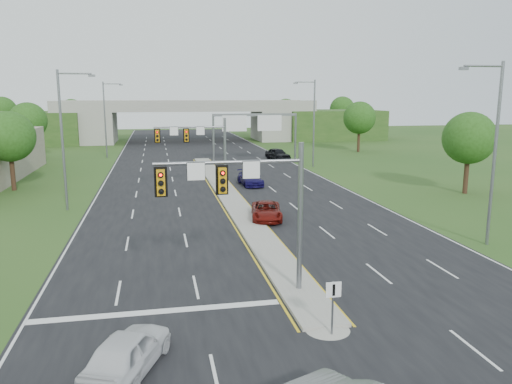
{
  "coord_description": "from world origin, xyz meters",
  "views": [
    {
      "loc": [
        -6.31,
        -21.24,
        9.04
      ],
      "look_at": [
        -0.18,
        9.31,
        3.0
      ],
      "focal_mm": 35.0,
      "sensor_mm": 36.0,
      "label": 1
    }
  ],
  "objects": [
    {
      "name": "sign_gantry",
      "position": [
        6.68,
        44.92,
        5.24
      ],
      "size": [
        11.58,
        0.44,
        6.67
      ],
      "color": "slate",
      "rests_on": "ground"
    },
    {
      "name": "tree_back_a",
      "position": [
        -38.0,
        94.0,
        5.84
      ],
      "size": [
        6.0,
        6.0,
        8.85
      ],
      "color": "#382316",
      "rests_on": "ground"
    },
    {
      "name": "median",
      "position": [
        0.0,
        23.0,
        0.1
      ],
      "size": [
        2.0,
        54.0,
        0.16
      ],
      "primitive_type": "cube",
      "color": "gray",
      "rests_on": "road"
    },
    {
      "name": "road",
      "position": [
        0.0,
        35.0,
        0.01
      ],
      "size": [
        24.0,
        160.0,
        0.02
      ],
      "primitive_type": "cube",
      "color": "black",
      "rests_on": "ground"
    },
    {
      "name": "lightpole_l_far",
      "position": [
        -13.3,
        55.0,
        6.1
      ],
      "size": [
        2.85,
        0.25,
        11.0
      ],
      "color": "slate",
      "rests_on": "ground"
    },
    {
      "name": "overpass",
      "position": [
        0.0,
        80.0,
        3.55
      ],
      "size": [
        80.0,
        14.0,
        8.1
      ],
      "color": "gray",
      "rests_on": "ground"
    },
    {
      "name": "tree_back_b",
      "position": [
        -24.0,
        94.0,
        5.51
      ],
      "size": [
        5.6,
        5.6,
        8.32
      ],
      "color": "#382316",
      "rests_on": "ground"
    },
    {
      "name": "car_far_a",
      "position": [
        1.5,
        13.77,
        0.67
      ],
      "size": [
        2.9,
        4.94,
        1.29
      ],
      "primitive_type": "imported",
      "rotation": [
        0.0,
        0.0,
        -0.17
      ],
      "color": "#5E0E09",
      "rests_on": "road"
    },
    {
      "name": "signal_mast_far",
      "position": [
        -2.26,
        24.93,
        4.73
      ],
      "size": [
        6.62,
        0.6,
        7.0
      ],
      "color": "slate",
      "rests_on": "ground"
    },
    {
      "name": "lightpole_l_mid",
      "position": [
        -13.3,
        20.0,
        6.1
      ],
      "size": [
        2.85,
        0.25,
        11.0
      ],
      "color": "slate",
      "rests_on": "ground"
    },
    {
      "name": "keep_right_sign",
      "position": [
        0.0,
        -4.53,
        1.52
      ],
      "size": [
        0.6,
        0.13,
        2.2
      ],
      "color": "slate",
      "rests_on": "ground"
    },
    {
      "name": "signal_mast_near",
      "position": [
        -2.26,
        -0.07,
        4.73
      ],
      "size": [
        6.62,
        0.6,
        7.0
      ],
      "color": "slate",
      "rests_on": "ground"
    },
    {
      "name": "tree_l_near",
      "position": [
        -20.0,
        30.0,
        5.18
      ],
      "size": [
        4.8,
        4.8,
        7.6
      ],
      "color": "#382316",
      "rests_on": "ground"
    },
    {
      "name": "tree_r_mid",
      "position": [
        26.0,
        55.0,
        5.51
      ],
      "size": [
        5.2,
        5.2,
        8.12
      ],
      "color": "#382316",
      "rests_on": "ground"
    },
    {
      "name": "car_white",
      "position": [
        -7.49,
        -5.58,
        0.75
      ],
      "size": [
        3.23,
        4.62,
        1.46
      ],
      "primitive_type": "imported",
      "rotation": [
        0.0,
        0.0,
        2.75
      ],
      "color": "silver",
      "rests_on": "road"
    },
    {
      "name": "car_far_c",
      "position": [
        10.7,
        47.77,
        0.84
      ],
      "size": [
        3.24,
        5.17,
        1.64
      ],
      "primitive_type": "imported",
      "rotation": [
        0.0,
        0.0,
        0.29
      ],
      "color": "black",
      "rests_on": "road"
    },
    {
      "name": "lightpole_r_far",
      "position": [
        13.3,
        40.0,
        6.1
      ],
      "size": [
        2.85,
        0.25,
        11.0
      ],
      "color": "slate",
      "rests_on": "ground"
    },
    {
      "name": "lane_markings",
      "position": [
        -0.6,
        28.91,
        0.02
      ],
      "size": [
        23.72,
        160.0,
        0.01
      ],
      "color": "gold",
      "rests_on": "road"
    },
    {
      "name": "median_nose",
      "position": [
        0.0,
        -4.0,
        0.1
      ],
      "size": [
        2.0,
        2.0,
        0.16
      ],
      "primitive_type": "cone",
      "color": "gray",
      "rests_on": "road"
    },
    {
      "name": "car_far_b",
      "position": [
        2.99,
        28.14,
        0.71
      ],
      "size": [
        2.25,
        4.9,
        1.39
      ],
      "primitive_type": "imported",
      "rotation": [
        0.0,
        0.0,
        0.06
      ],
      "color": "#100B42",
      "rests_on": "road"
    },
    {
      "name": "tree_r_near",
      "position": [
        22.0,
        20.0,
        5.18
      ],
      "size": [
        4.8,
        4.8,
        7.6
      ],
      "color": "#382316",
      "rests_on": "ground"
    },
    {
      "name": "tree_l_mid",
      "position": [
        -24.0,
        55.0,
        5.51
      ],
      "size": [
        5.2,
        5.2,
        8.12
      ],
      "color": "#382316",
      "rests_on": "ground"
    },
    {
      "name": "tree_back_d",
      "position": [
        38.0,
        94.0,
        5.84
      ],
      "size": [
        6.0,
        6.0,
        8.85
      ],
      "color": "#382316",
      "rests_on": "ground"
    },
    {
      "name": "ground",
      "position": [
        0.0,
        0.0,
        0.0
      ],
      "size": [
        240.0,
        240.0,
        0.0
      ],
      "primitive_type": "plane",
      "color": "#274A1A",
      "rests_on": "ground"
    },
    {
      "name": "lightpole_r_near",
      "position": [
        13.3,
        5.0,
        6.1
      ],
      "size": [
        2.85,
        0.25,
        11.0
      ],
      "color": "slate",
      "rests_on": "ground"
    },
    {
      "name": "tree_back_c",
      "position": [
        24.0,
        94.0,
        5.51
      ],
      "size": [
        5.6,
        5.6,
        8.32
      ],
      "color": "#382316",
      "rests_on": "ground"
    }
  ]
}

